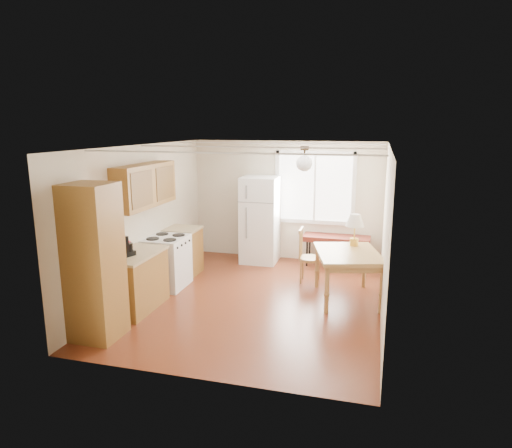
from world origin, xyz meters
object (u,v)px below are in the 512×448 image
(bench, at_px, (336,239))
(chair, at_px, (305,252))
(refrigerator, at_px, (260,220))
(dining_table, at_px, (348,258))

(bench, relative_size, chair, 1.37)
(refrigerator, xyz_separation_m, bench, (1.57, 0.10, -0.34))
(chair, bearing_deg, dining_table, -42.33)
(refrigerator, height_order, dining_table, refrigerator)
(refrigerator, relative_size, bench, 1.32)
(refrigerator, bearing_deg, bench, 3.01)
(refrigerator, height_order, bench, refrigerator)
(bench, height_order, chair, chair)
(dining_table, xyz_separation_m, chair, (-0.80, 0.69, -0.14))
(dining_table, bearing_deg, refrigerator, 123.21)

